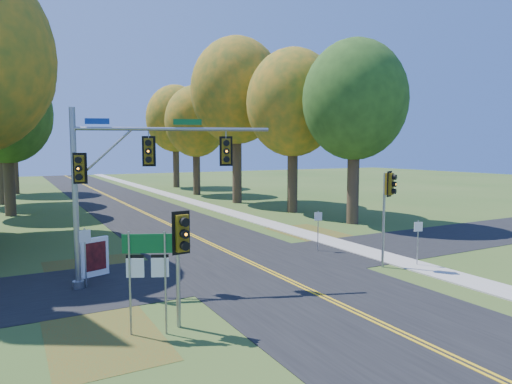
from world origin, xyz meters
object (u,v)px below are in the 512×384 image
route_sign_cluster (147,262)px  info_kiosk (95,257)px  east_signal_pole (388,195)px  traffic_mast (126,173)px

route_sign_cluster → info_kiosk: (-0.34, 6.89, -1.28)m
route_sign_cluster → east_signal_pole: bearing=35.7°
east_signal_pole → info_kiosk: 12.73m
east_signal_pole → route_sign_cluster: 11.48m
east_signal_pole → info_kiosk: size_ratio=2.65×
traffic_mast → east_signal_pole: traffic_mast is taller
info_kiosk → traffic_mast: bearing=-85.7°
east_signal_pole → route_sign_cluster: east_signal_pole is taller
traffic_mast → route_sign_cluster: traffic_mast is taller
east_signal_pole → info_kiosk: bearing=133.4°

